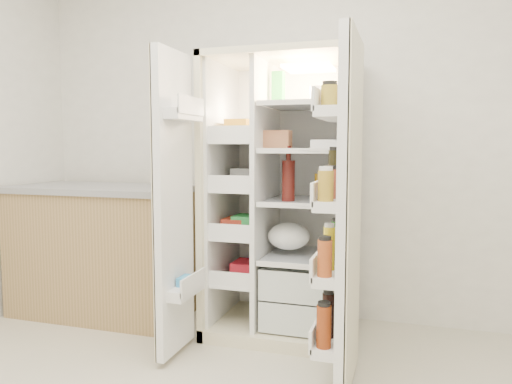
% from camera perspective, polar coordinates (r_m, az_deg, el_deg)
% --- Properties ---
extents(wall_back, '(4.00, 0.02, 2.70)m').
position_cam_1_polar(wall_back, '(3.52, 4.60, 7.38)').
color(wall_back, beige).
rests_on(wall_back, floor).
extents(refrigerator, '(0.92, 0.70, 1.80)m').
position_cam_1_polar(refrigerator, '(3.21, 3.64, -3.27)').
color(refrigerator, beige).
rests_on(refrigerator, floor).
extents(freezer_door, '(0.15, 0.40, 1.72)m').
position_cam_1_polar(freezer_door, '(2.80, -9.59, -1.52)').
color(freezer_door, white).
rests_on(freezer_door, floor).
extents(fridge_door, '(0.17, 0.58, 1.72)m').
position_cam_1_polar(fridge_door, '(2.43, 10.46, -2.97)').
color(fridge_door, white).
rests_on(fridge_door, floor).
extents(kitchen_counter, '(1.30, 0.69, 0.94)m').
position_cam_1_polar(kitchen_counter, '(3.75, -17.45, -6.46)').
color(kitchen_counter, '#9E7D4F').
rests_on(kitchen_counter, floor).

